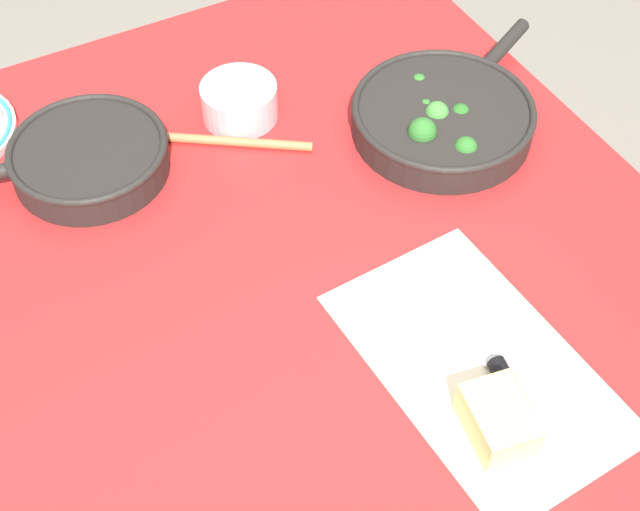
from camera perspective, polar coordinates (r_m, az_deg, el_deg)
The scene contains 9 objects.
ground_plane at distance 1.91m, azimuth 0.00°, elevation -15.50°, with size 14.00×14.00×0.00m, color slate.
dining_table_red at distance 1.31m, azimuth 0.00°, elevation -2.70°, with size 1.29×1.04×0.78m.
skillet_broccoli at distance 1.43m, azimuth 7.88°, elevation 8.85°, with size 0.29×0.40×0.07m.
skillet_eggs at distance 1.40m, azimuth -14.65°, elevation 6.07°, with size 0.24×0.36×0.05m.
wooden_spoon at distance 1.44m, azimuth -9.44°, elevation 7.48°, with size 0.22×0.31×0.02m.
parchment_sheet at distance 1.17m, azimuth 10.03°, elevation -6.85°, with size 0.41×0.26×0.00m.
grater_knife at distance 1.16m, azimuth 11.17°, elevation -6.79°, with size 0.24×0.06×0.02m.
cheese_block at distance 1.10m, azimuth 11.31°, elevation -10.32°, with size 0.10×0.08×0.06m.
prep_bowl_steel at distance 1.45m, azimuth -5.18°, elevation 9.80°, with size 0.12×0.12×0.06m.
Camera 1 is at (-0.70, 0.38, 1.74)m, focal length 50.00 mm.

